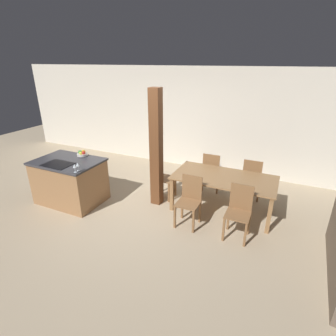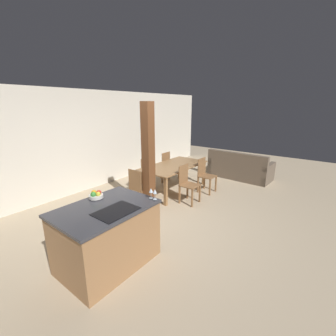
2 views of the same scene
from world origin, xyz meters
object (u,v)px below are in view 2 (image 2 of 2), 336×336
(dining_chair_near_right, at_px, (205,174))
(timber_post, at_px, (148,159))
(couch, at_px, (239,169))
(kitchen_island, at_px, (107,236))
(wine_glass_near, at_px, (155,192))
(dining_chair_near_left, at_px, (187,183))
(dining_table, at_px, (174,168))
(wine_glass_middle, at_px, (151,191))
(fruit_bowl, at_px, (96,195))
(dining_chair_head_end, at_px, (139,187))
(dining_chair_far_left, at_px, (143,173))
(dining_chair_far_right, at_px, (163,166))

(dining_chair_near_right, relative_size, timber_post, 0.39)
(couch, bearing_deg, kitchen_island, 92.48)
(wine_glass_near, xyz_separation_m, dining_chair_near_left, (1.98, 0.68, -0.57))
(dining_table, relative_size, couch, 1.00)
(wine_glass_middle, xyz_separation_m, couch, (4.63, 0.28, -0.76))
(couch, bearing_deg, fruit_bowl, 88.65)
(dining_table, relative_size, dining_chair_head_end, 2.13)
(wine_glass_middle, xyz_separation_m, dining_table, (2.42, 1.33, -0.41))
(dining_chair_near_right, bearing_deg, fruit_bowl, 178.72)
(dining_chair_near_left, distance_m, dining_chair_far_left, 1.46)
(dining_chair_head_end, height_order, couch, dining_chair_head_end)
(dining_table, height_order, timber_post, timber_post)
(wine_glass_near, bearing_deg, wine_glass_middle, 90.00)
(kitchen_island, height_order, dining_chair_head_end, kitchen_island)
(dining_chair_near_left, distance_m, dining_chair_near_right, 0.89)
(dining_chair_far_left, bearing_deg, wine_glass_middle, 46.07)
(wine_glass_middle, relative_size, dining_chair_near_right, 0.17)
(wine_glass_middle, relative_size, couch, 0.08)
(fruit_bowl, relative_size, dining_chair_near_left, 0.23)
(dining_chair_head_end, height_order, timber_post, timber_post)
(fruit_bowl, distance_m, timber_post, 1.65)
(dining_chair_near_left, bearing_deg, dining_chair_head_end, 141.52)
(kitchen_island, xyz_separation_m, dining_chair_far_right, (3.47, 1.72, 0.02))
(fruit_bowl, bearing_deg, dining_chair_near_right, -1.28)
(dining_chair_near_left, bearing_deg, dining_chair_near_right, 0.00)
(dining_table, bearing_deg, wine_glass_middle, -151.30)
(dining_chair_far_left, height_order, timber_post, timber_post)
(timber_post, bearing_deg, fruit_bowl, -167.18)
(dining_chair_near_left, bearing_deg, couch, -6.83)
(kitchen_island, xyz_separation_m, wine_glass_middle, (0.61, -0.33, 0.59))
(dining_chair_far_left, xyz_separation_m, dining_chair_head_end, (-0.92, -0.73, 0.00))
(wine_glass_middle, distance_m, dining_chair_far_right, 3.57)
(fruit_bowl, xyz_separation_m, dining_chair_near_right, (3.37, -0.08, -0.50))
(dining_chair_near_left, distance_m, dining_chair_head_end, 1.17)
(fruit_bowl, bearing_deg, kitchen_island, -106.78)
(dining_chair_near_left, relative_size, couch, 0.47)
(dining_chair_far_right, relative_size, timber_post, 0.39)
(couch, bearing_deg, dining_chair_near_right, 82.82)
(dining_table, distance_m, timber_post, 1.47)
(kitchen_island, bearing_deg, wine_glass_middle, -28.53)
(wine_glass_middle, bearing_deg, dining_chair_head_end, 51.29)
(dining_table, height_order, dining_chair_head_end, dining_chair_head_end)
(fruit_bowl, relative_size, wine_glass_middle, 1.33)
(dining_table, height_order, couch, couch)
(dining_chair_far_right, bearing_deg, kitchen_island, 26.41)
(dining_chair_head_end, relative_size, couch, 0.47)
(dining_chair_near_right, xyz_separation_m, timber_post, (-1.77, 0.44, 0.70))
(fruit_bowl, relative_size, dining_chair_near_right, 0.23)
(wine_glass_middle, height_order, dining_chair_near_left, wine_glass_middle)
(timber_post, bearing_deg, dining_chair_far_right, 29.86)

